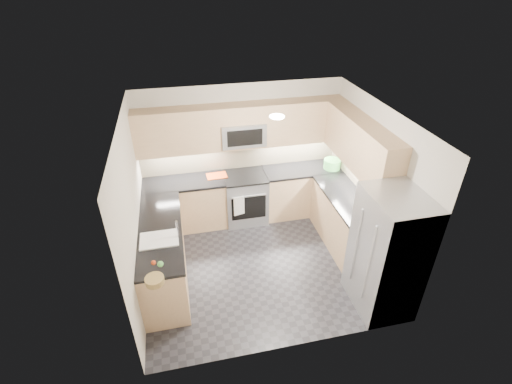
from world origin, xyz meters
The scene contains 35 objects.
floor centered at (0.00, 0.00, 0.00)m, with size 3.60×3.20×0.00m, color black.
ceiling centered at (0.00, 0.00, 2.50)m, with size 3.60×3.20×0.02m, color beige.
wall_back centered at (0.00, 1.60, 1.25)m, with size 3.60×0.02×2.50m, color #BCB3A4.
wall_front centered at (0.00, -1.60, 1.25)m, with size 3.60×0.02×2.50m, color #BCB3A4.
wall_left centered at (-1.80, 0.00, 1.25)m, with size 0.02×3.20×2.50m, color #BCB3A4.
wall_right centered at (1.80, 0.00, 1.25)m, with size 0.02×3.20×2.50m, color #BCB3A4.
base_cab_back_left centered at (-1.09, 1.30, 0.45)m, with size 1.42×0.60×0.90m, color tan.
base_cab_back_right centered at (1.09, 1.30, 0.45)m, with size 1.42×0.60×0.90m, color tan.
base_cab_right centered at (1.50, 0.15, 0.45)m, with size 0.60×1.70×0.90m, color tan.
base_cab_peninsula centered at (-1.50, 0.00, 0.45)m, with size 0.60×2.00×0.90m, color tan.
countertop_back_left centered at (-1.09, 1.30, 0.92)m, with size 1.42×0.63×0.04m, color black.
countertop_back_right centered at (1.09, 1.30, 0.92)m, with size 1.42×0.63×0.04m, color black.
countertop_right centered at (1.50, 0.15, 0.92)m, with size 0.63×1.70×0.04m, color black.
countertop_peninsula centered at (-1.50, 0.00, 0.92)m, with size 0.63×2.00×0.04m, color black.
upper_cab_back centered at (0.00, 1.43, 1.83)m, with size 3.60×0.35×0.75m, color tan.
upper_cab_right centered at (1.62, 0.28, 1.83)m, with size 0.35×1.95×0.75m, color tan.
backsplash_back centered at (0.00, 1.60, 1.20)m, with size 3.60×0.01×0.51m, color tan.
backsplash_right centered at (1.80, 0.45, 1.20)m, with size 0.01×2.30×0.51m, color tan.
gas_range centered at (0.00, 1.28, 0.46)m, with size 0.76×0.65×0.91m, color #9B9DA2.
range_cooktop centered at (0.00, 1.28, 0.92)m, with size 0.76×0.65×0.03m, color black.
oven_door_glass centered at (0.00, 0.95, 0.45)m, with size 0.62×0.02×0.45m, color black.
oven_handle centered at (0.00, 0.93, 0.72)m, with size 0.02×0.02×0.60m, color #B2B5BA.
microwave centered at (0.00, 1.40, 1.70)m, with size 0.76×0.40×0.40m, color #929599.
microwave_door centered at (0.00, 1.20, 1.70)m, with size 0.60×0.01×0.28m, color black.
refrigerator centered at (1.45, -1.15, 0.90)m, with size 0.70×0.90×1.80m, color #A3A6AB.
fridge_handle_left centered at (1.08, -1.33, 0.95)m, with size 0.02×0.02×1.20m, color #B2B5BA.
fridge_handle_right centered at (1.08, -0.97, 0.95)m, with size 0.02×0.02×1.20m, color #B2B5BA.
sink_basin centered at (-1.50, -0.25, 0.88)m, with size 0.52×0.38×0.16m, color white.
faucet centered at (-1.24, -0.25, 1.08)m, with size 0.03×0.03×0.28m, color silver.
utensil_bowl centered at (1.63, 1.19, 1.03)m, with size 0.31×0.31×0.17m, color #4EB54D.
cutting_board centered at (-0.49, 1.36, 0.95)m, with size 0.36×0.25×0.01m, color #D54614.
fruit_basket centered at (-1.55, -1.06, 0.98)m, with size 0.23×0.23×0.08m, color #9E824A.
fruit_apple centered at (-1.55, -0.83, 1.05)m, with size 0.06×0.06×0.06m, color #B43714.
fruit_pear centered at (-1.47, -0.88, 1.05)m, with size 0.08×0.08×0.08m, color #4DA346.
dish_towel_check centered at (-0.18, 0.91, 0.55)m, with size 0.20×0.02×0.37m, color white.
Camera 1 is at (-1.07, -4.42, 4.19)m, focal length 26.00 mm.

